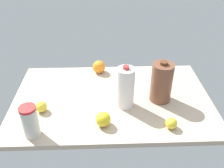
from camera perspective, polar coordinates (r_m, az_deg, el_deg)
countertop at (r=154.40cm, az=0.00°, el=-3.56°), size 120.00×76.00×3.00cm
tumbler_cup at (r=129.99cm, az=-18.20°, el=-8.12°), size 8.35×8.35×17.52cm
chocolate_milk_jug at (r=148.20cm, az=11.25°, el=0.37°), size 12.54×12.54×25.82cm
milk_jug at (r=140.56cm, az=3.08°, el=-0.83°), size 10.10×10.10×26.37cm
lemon_beside_bowl at (r=146.76cm, az=-15.86°, el=-5.03°), size 6.44×6.44×6.44cm
lemon_near_front at (r=134.69cm, az=13.39°, el=-8.72°), size 6.13×6.13×6.13cm
orange_far_back at (r=176.89cm, az=-3.00°, el=3.95°), size 8.82×8.82×8.82cm
lemon_loose at (r=132.10cm, az=-2.04°, el=-8.05°), size 7.99×7.99×7.99cm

